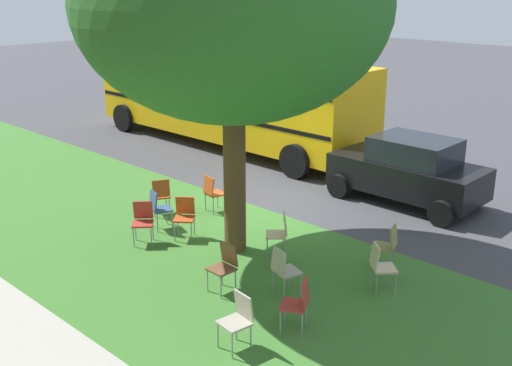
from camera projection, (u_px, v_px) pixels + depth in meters
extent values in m
plane|color=#424247|center=(266.00, 205.00, 15.18)|extent=(80.00, 80.00, 0.00)
cube|color=#3D752D|center=(162.00, 244.00, 12.98)|extent=(48.00, 6.00, 0.01)
cylinder|color=brown|center=(234.00, 169.00, 12.22)|extent=(0.44, 0.44, 3.43)
ellipsoid|color=#2D6B28|center=(233.00, 4.00, 11.24)|extent=(5.82, 5.82, 4.30)
cube|color=#C64C1E|center=(184.00, 219.00, 13.15)|extent=(0.58, 0.58, 0.04)
cube|color=#C64C1E|center=(185.00, 205.00, 13.24)|extent=(0.36, 0.32, 0.40)
cylinder|color=gray|center=(174.00, 232.00, 13.07)|extent=(0.02, 0.02, 0.42)
cylinder|color=gray|center=(191.00, 232.00, 13.04)|extent=(0.02, 0.02, 0.42)
cylinder|color=gray|center=(178.00, 226.00, 13.39)|extent=(0.02, 0.02, 0.42)
cylinder|color=gray|center=(194.00, 226.00, 13.37)|extent=(0.02, 0.02, 0.42)
cube|color=#335184|center=(162.00, 209.00, 13.68)|extent=(0.53, 0.51, 0.04)
cube|color=#335184|center=(153.00, 200.00, 13.52)|extent=(0.41, 0.21, 0.40)
cylinder|color=gray|center=(172.00, 220.00, 13.68)|extent=(0.02, 0.02, 0.42)
cylinder|color=gray|center=(166.00, 215.00, 13.98)|extent=(0.02, 0.02, 0.42)
cylinder|color=gray|center=(157.00, 223.00, 13.52)|extent=(0.02, 0.02, 0.42)
cylinder|color=gray|center=(152.00, 218.00, 13.83)|extent=(0.02, 0.02, 0.42)
cube|color=beige|center=(276.00, 234.00, 12.35)|extent=(0.58, 0.58, 0.04)
cube|color=beige|center=(285.00, 223.00, 12.27)|extent=(0.33, 0.35, 0.40)
cylinder|color=gray|center=(267.00, 241.00, 12.60)|extent=(0.02, 0.02, 0.42)
cylinder|color=gray|center=(267.00, 249.00, 12.26)|extent=(0.02, 0.02, 0.42)
cylinder|color=gray|center=(284.00, 241.00, 12.59)|extent=(0.02, 0.02, 0.42)
cylinder|color=gray|center=(284.00, 249.00, 12.25)|extent=(0.02, 0.02, 0.42)
cube|color=beige|center=(384.00, 268.00, 10.93)|extent=(0.58, 0.58, 0.04)
cube|color=beige|center=(375.00, 256.00, 10.84)|extent=(0.35, 0.33, 0.40)
cylinder|color=gray|center=(396.00, 284.00, 10.84)|extent=(0.02, 0.02, 0.42)
cylinder|color=gray|center=(390.00, 275.00, 11.19)|extent=(0.02, 0.02, 0.42)
cylinder|color=gray|center=(376.00, 285.00, 10.82)|extent=(0.02, 0.02, 0.42)
cylinder|color=gray|center=(371.00, 275.00, 11.16)|extent=(0.02, 0.02, 0.42)
cube|color=olive|center=(383.00, 247.00, 11.78)|extent=(0.51, 0.52, 0.04)
cube|color=olive|center=(394.00, 237.00, 11.63)|extent=(0.20, 0.41, 0.40)
cylinder|color=gray|center=(376.00, 253.00, 12.08)|extent=(0.02, 0.02, 0.42)
cylinder|color=gray|center=(371.00, 260.00, 11.77)|extent=(0.02, 0.02, 0.42)
cylinder|color=gray|center=(394.00, 256.00, 11.94)|extent=(0.02, 0.02, 0.42)
cylinder|color=gray|center=(389.00, 263.00, 11.63)|extent=(0.02, 0.02, 0.42)
cube|color=brown|center=(221.00, 269.00, 10.89)|extent=(0.44, 0.42, 0.04)
cube|color=brown|center=(229.00, 254.00, 10.93)|extent=(0.40, 0.10, 0.40)
cylinder|color=gray|center=(208.00, 281.00, 10.97)|extent=(0.02, 0.02, 0.42)
cylinder|color=gray|center=(221.00, 288.00, 10.73)|extent=(0.02, 0.02, 0.42)
cylinder|color=gray|center=(222.00, 275.00, 11.20)|extent=(0.02, 0.02, 0.42)
cylinder|color=gray|center=(236.00, 281.00, 10.95)|extent=(0.02, 0.02, 0.42)
cube|color=#ADA393|center=(287.00, 271.00, 10.81)|extent=(0.52, 0.50, 0.04)
cube|color=#ADA393|center=(279.00, 261.00, 10.65)|extent=(0.41, 0.20, 0.40)
cylinder|color=gray|center=(301.00, 285.00, 10.82)|extent=(0.02, 0.02, 0.42)
cylinder|color=gray|center=(290.00, 277.00, 11.12)|extent=(0.02, 0.02, 0.42)
cylinder|color=gray|center=(284.00, 290.00, 10.66)|extent=(0.02, 0.02, 0.42)
cylinder|color=gray|center=(273.00, 281.00, 10.95)|extent=(0.02, 0.02, 0.42)
cube|color=#C64C1E|center=(215.00, 193.00, 14.68)|extent=(0.49, 0.48, 0.04)
cube|color=#C64C1E|center=(209.00, 185.00, 14.51)|extent=(0.41, 0.16, 0.40)
cylinder|color=gray|center=(226.00, 203.00, 14.71)|extent=(0.02, 0.02, 0.42)
cylinder|color=gray|center=(218.00, 199.00, 14.99)|extent=(0.02, 0.02, 0.42)
cylinder|color=gray|center=(213.00, 206.00, 14.52)|extent=(0.02, 0.02, 0.42)
cylinder|color=gray|center=(205.00, 202.00, 14.80)|extent=(0.02, 0.02, 0.42)
cube|color=#ADA393|center=(234.00, 323.00, 9.20)|extent=(0.47, 0.46, 0.04)
cube|color=#ADA393|center=(244.00, 305.00, 9.23)|extent=(0.41, 0.14, 0.40)
cylinder|color=gray|center=(218.00, 335.00, 9.30)|extent=(0.02, 0.02, 0.42)
cylinder|color=gray|center=(232.00, 346.00, 9.03)|extent=(0.02, 0.02, 0.42)
cylinder|color=gray|center=(236.00, 328.00, 9.50)|extent=(0.02, 0.02, 0.42)
cylinder|color=gray|center=(251.00, 338.00, 9.23)|extent=(0.02, 0.02, 0.42)
cube|color=#C64C1E|center=(160.00, 196.00, 14.51)|extent=(0.54, 0.55, 0.04)
cube|color=#C64C1E|center=(161.00, 189.00, 14.27)|extent=(0.25, 0.40, 0.40)
cylinder|color=gray|center=(166.00, 202.00, 14.79)|extent=(0.02, 0.02, 0.42)
cylinder|color=gray|center=(151.00, 204.00, 14.67)|extent=(0.02, 0.02, 0.42)
cylinder|color=gray|center=(170.00, 207.00, 14.49)|extent=(0.02, 0.02, 0.42)
cylinder|color=gray|center=(154.00, 209.00, 14.37)|extent=(0.02, 0.02, 0.42)
cube|color=#B7332D|center=(143.00, 224.00, 12.89)|extent=(0.58, 0.58, 0.04)
cube|color=#B7332D|center=(143.00, 210.00, 12.98)|extent=(0.34, 0.35, 0.40)
cylinder|color=gray|center=(134.00, 237.00, 12.79)|extent=(0.02, 0.02, 0.42)
cylinder|color=gray|center=(151.00, 237.00, 12.81)|extent=(0.02, 0.02, 0.42)
cylinder|color=gray|center=(136.00, 231.00, 13.11)|extent=(0.02, 0.02, 0.42)
cylinder|color=gray|center=(153.00, 231.00, 13.13)|extent=(0.02, 0.02, 0.42)
cube|color=#B7332D|center=(294.00, 305.00, 9.70)|extent=(0.56, 0.56, 0.04)
cube|color=#B7332D|center=(305.00, 293.00, 9.58)|extent=(0.27, 0.39, 0.40)
cylinder|color=gray|center=(285.00, 311.00, 9.98)|extent=(0.02, 0.02, 0.42)
cylinder|color=gray|center=(280.00, 323.00, 9.65)|extent=(0.02, 0.02, 0.42)
cylinder|color=gray|center=(306.00, 314.00, 9.90)|extent=(0.02, 0.02, 0.42)
cylinder|color=gray|center=(302.00, 325.00, 9.57)|extent=(0.02, 0.02, 0.42)
cube|color=black|center=(407.00, 176.00, 15.20)|extent=(3.70, 1.64, 0.76)
cube|color=#1E232B|center=(415.00, 151.00, 14.90)|extent=(1.90, 1.44, 0.64)
cylinder|color=black|center=(338.00, 186.00, 15.64)|extent=(0.60, 0.18, 0.60)
cylinder|color=black|center=(377.00, 171.00, 16.84)|extent=(0.60, 0.18, 0.60)
cylinder|color=black|center=(441.00, 214.00, 13.81)|extent=(0.60, 0.18, 0.60)
cylinder|color=black|center=(476.00, 195.00, 15.01)|extent=(0.60, 0.18, 0.60)
cube|color=yellow|center=(226.00, 95.00, 20.22)|extent=(10.40, 2.44, 2.50)
cube|color=black|center=(227.00, 106.00, 20.33)|extent=(10.30, 2.46, 0.12)
cube|color=black|center=(226.00, 67.00, 19.94)|extent=(10.30, 2.46, 0.56)
cylinder|color=black|center=(124.00, 118.00, 22.33)|extent=(0.96, 0.28, 0.96)
cylinder|color=black|center=(178.00, 108.00, 24.06)|extent=(0.96, 0.28, 0.96)
cylinder|color=black|center=(295.00, 161.00, 17.11)|extent=(0.96, 0.28, 0.96)
cylinder|color=black|center=(349.00, 144.00, 18.85)|extent=(0.96, 0.28, 0.96)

